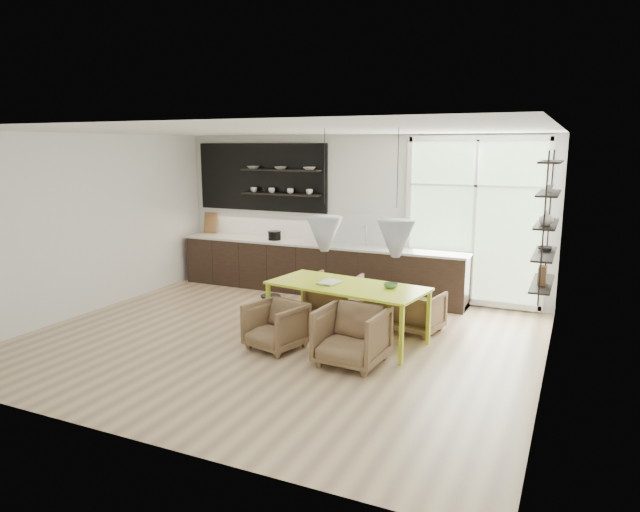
{
  "coord_description": "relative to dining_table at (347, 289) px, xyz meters",
  "views": [
    {
      "loc": [
        3.75,
        -6.72,
        2.7
      ],
      "look_at": [
        0.39,
        0.6,
        1.14
      ],
      "focal_mm": 32.0,
      "sensor_mm": 36.0,
      "label": 1
    }
  ],
  "objects": [
    {
      "name": "room",
      "position": [
        -0.29,
        0.66,
        0.72
      ],
      "size": [
        7.02,
        6.01,
        2.91
      ],
      "color": "#CFB183",
      "rests_on": "ground"
    },
    {
      "name": "wire_stool",
      "position": [
        -1.39,
        0.29,
        -0.47
      ],
      "size": [
        0.33,
        0.33,
        0.42
      ],
      "rotation": [
        0.0,
        0.0,
        0.08
      ],
      "color": "black",
      "rests_on": "ground"
    },
    {
      "name": "kitchen_run",
      "position": [
        -1.57,
        2.25,
        -0.15
      ],
      "size": [
        5.54,
        0.69,
        2.75
      ],
      "color": "black",
      "rests_on": "ground"
    },
    {
      "name": "table_bowl",
      "position": [
        0.61,
        0.08,
        0.09
      ],
      "size": [
        0.24,
        0.24,
        0.06
      ],
      "primitive_type": "imported",
      "rotation": [
        0.0,
        0.0,
        -0.19
      ],
      "color": "#537A47",
      "rests_on": "dining_table"
    },
    {
      "name": "table_book",
      "position": [
        -0.37,
        -0.01,
        0.07
      ],
      "size": [
        0.29,
        0.36,
        0.03
      ],
      "primitive_type": "imported",
      "rotation": [
        0.0,
        0.0,
        -0.17
      ],
      "color": "white",
      "rests_on": "dining_table"
    },
    {
      "name": "right_shelving",
      "position": [
        2.49,
        0.74,
        0.91
      ],
      "size": [
        0.26,
        1.22,
        1.9
      ],
      "color": "black",
      "rests_on": "ground"
    },
    {
      "name": "dining_table",
      "position": [
        0.0,
        0.0,
        0.0
      ],
      "size": [
        2.31,
        1.28,
        0.8
      ],
      "rotation": [
        0.0,
        0.0,
        -0.14
      ],
      "color": "#BCD51F",
      "rests_on": "ground"
    },
    {
      "name": "armchair_front_left",
      "position": [
        -0.73,
        -0.73,
        -0.43
      ],
      "size": [
        0.84,
        0.85,
        0.64
      ],
      "primitive_type": "imported",
      "rotation": [
        0.0,
        0.0,
        -0.26
      ],
      "color": "brown",
      "rests_on": "ground"
    },
    {
      "name": "armchair_back_right",
      "position": [
        0.82,
        0.75,
        -0.44
      ],
      "size": [
        0.77,
        0.79,
        0.62
      ],
      "primitive_type": "imported",
      "rotation": [
        0.0,
        0.0,
        2.96
      ],
      "color": "brown",
      "rests_on": "ground"
    },
    {
      "name": "armchair_back_left",
      "position": [
        -0.58,
        0.9,
        -0.39
      ],
      "size": [
        0.78,
        0.8,
        0.71
      ],
      "primitive_type": "imported",
      "rotation": [
        0.0,
        0.0,
        3.18
      ],
      "color": "brown",
      "rests_on": "ground"
    },
    {
      "name": "armchair_front_right",
      "position": [
        0.4,
        -0.83,
        -0.38
      ],
      "size": [
        0.84,
        0.86,
        0.74
      ],
      "primitive_type": "imported",
      "rotation": [
        0.0,
        0.0,
        -0.06
      ],
      "color": "brown",
      "rests_on": "ground"
    }
  ]
}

